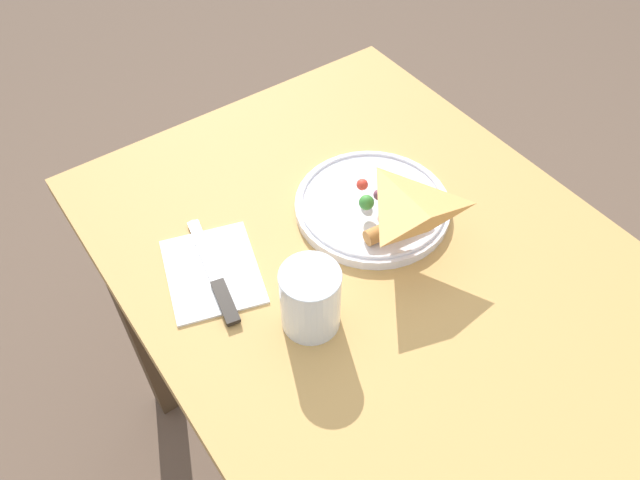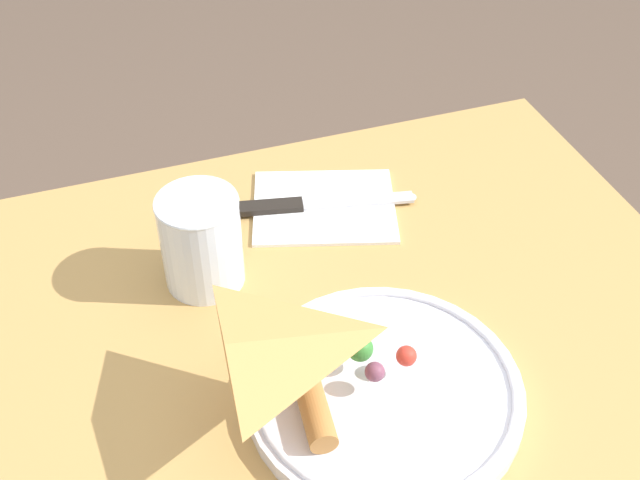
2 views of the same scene
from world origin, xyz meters
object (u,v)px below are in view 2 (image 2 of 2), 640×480
Objects in this scene: dining_table at (271,467)px; butter_knife at (315,204)px; plate_pizza at (381,388)px; napkin_folded at (324,206)px; milk_glass at (202,245)px.

dining_table is 0.29m from butter_knife.
dining_table is 3.78× the size of plate_pizza.
plate_pizza is 1.29× the size of napkin_folded.
plate_pizza is at bearing -30.75° from dining_table.
napkin_folded is at bearing 81.69° from plate_pizza.
plate_pizza reaches higher than butter_knife.
plate_pizza is 2.39× the size of milk_glass.
plate_pizza is (0.09, -0.05, 0.16)m from dining_table.
napkin_folded is at bearing 58.45° from dining_table.
butter_knife reaches higher than dining_table.
butter_knife is (-0.01, 0.00, 0.00)m from napkin_folded.
plate_pizza reaches higher than napkin_folded.
butter_knife is (0.03, 0.27, -0.01)m from plate_pizza.
plate_pizza reaches higher than dining_table.
napkin_folded is (0.04, 0.26, -0.01)m from plate_pizza.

